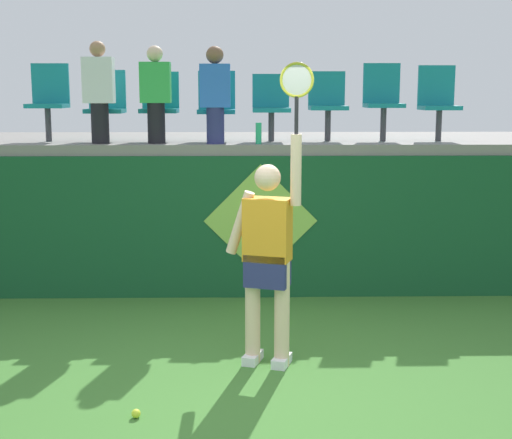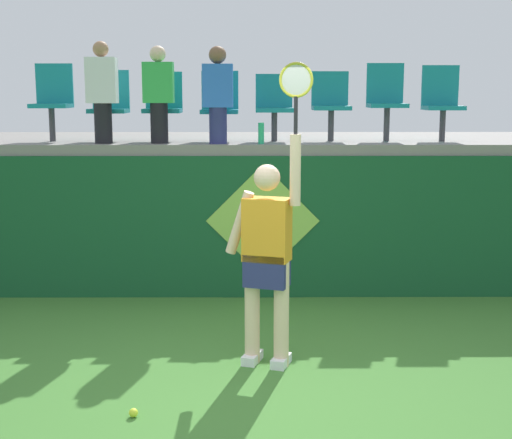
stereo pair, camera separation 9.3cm
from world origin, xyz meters
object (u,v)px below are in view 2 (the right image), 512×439
stadium_chair_7 (442,100)px  spectator_0 (218,93)px  stadium_chair_1 (110,103)px  spectator_1 (102,91)px  stadium_chair_5 (331,102)px  stadium_chair_4 (274,104)px  water_bottle (261,133)px  stadium_chair_6 (386,98)px  spectator_2 (159,93)px  tennis_player (268,253)px  stadium_chair_3 (220,104)px  stadium_chair_2 (163,104)px  tennis_ball (133,413)px  stadium_chair_0 (53,98)px

stadium_chair_7 → spectator_0: size_ratio=0.82×
stadium_chair_1 → spectator_1: 0.44m
stadium_chair_5 → spectator_1: spectator_1 is taller
stadium_chair_4 → stadium_chair_5: bearing=0.0°
water_bottle → stadium_chair_6: 1.63m
stadium_chair_6 → spectator_2: size_ratio=0.84×
stadium_chair_6 → spectator_1: 3.31m
stadium_chair_7 → spectator_0: (-2.64, -0.47, 0.08)m
tennis_player → water_bottle: 2.44m
stadium_chair_3 → stadium_chair_7: size_ratio=0.93×
stadium_chair_2 → spectator_0: size_ratio=0.75×
stadium_chair_1 → stadium_chair_4: bearing=-0.2°
stadium_chair_5 → spectator_0: size_ratio=0.76×
water_bottle → stadium_chair_4: bearing=73.2°
tennis_player → spectator_0: size_ratio=2.35×
water_bottle → spectator_2: size_ratio=0.22×
stadium_chair_1 → spectator_2: 0.76m
tennis_ball → stadium_chair_4: size_ratio=0.08×
stadium_chair_1 → stadium_chair_3: stadium_chair_1 is taller
stadium_chair_0 → spectator_0: bearing=-13.4°
stadium_chair_2 → stadium_chair_7: stadium_chair_7 is taller
stadium_chair_0 → stadium_chair_3: 1.98m
stadium_chair_1 → spectator_0: (1.31, -0.47, 0.12)m
stadium_chair_4 → spectator_1: 2.00m
stadium_chair_6 → spectator_1: size_ratio=0.81×
stadium_chair_0 → spectator_0: size_ratio=0.84×
stadium_chair_0 → stadium_chair_3: stadium_chair_0 is taller
stadium_chair_2 → water_bottle: bearing=-25.0°
tennis_ball → stadium_chair_2: bearing=93.0°
tennis_player → water_bottle: (-0.03, 2.28, 0.87)m
stadium_chair_1 → spectator_2: size_ratio=0.77×
stadium_chair_2 → spectator_2: bearing=-90.0°
stadium_chair_0 → stadium_chair_6: 3.96m
spectator_2 → spectator_1: bearing=-179.0°
stadium_chair_5 → spectator_2: 2.03m
tennis_player → spectator_1: spectator_1 is taller
stadium_chair_6 → tennis_player: bearing=-117.4°
stadium_chair_6 → spectator_2: bearing=-171.3°
stadium_chair_1 → spectator_2: (0.64, -0.40, 0.12)m
stadium_chair_7 → spectator_1: (-3.95, -0.42, 0.10)m
tennis_player → stadium_chair_6: size_ratio=2.77×
tennis_player → spectator_2: (-1.19, 2.42, 1.31)m
stadium_chair_6 → spectator_0: size_ratio=0.85×
water_bottle → stadium_chair_2: (-1.16, 0.54, 0.32)m
stadium_chair_1 → stadium_chair_4: (1.96, -0.01, -0.01)m
stadium_chair_5 → spectator_0: bearing=-160.5°
water_bottle → stadium_chair_2: size_ratio=0.29×
stadium_chair_1 → stadium_chair_4: size_ratio=1.06×
tennis_ball → spectator_0: size_ratio=0.06×
stadium_chair_3 → stadium_chair_6: stadium_chair_6 is taller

